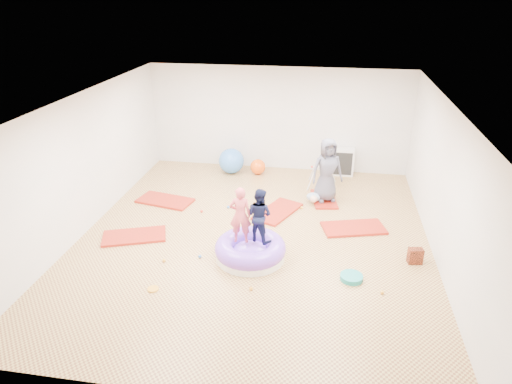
# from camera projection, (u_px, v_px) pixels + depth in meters

# --- Properties ---
(room) EXTENTS (7.01, 8.01, 2.81)m
(room) POSITION_uv_depth(u_px,v_px,m) (253.00, 175.00, 8.72)
(room) COLOR tan
(room) RESTS_ON ground
(gym_mat_front_left) EXTENTS (1.40, 1.02, 0.05)m
(gym_mat_front_left) POSITION_uv_depth(u_px,v_px,m) (134.00, 236.00, 9.32)
(gym_mat_front_left) COLOR red
(gym_mat_front_left) RESTS_ON ground
(gym_mat_mid_left) EXTENTS (1.40, 0.90, 0.05)m
(gym_mat_mid_left) POSITION_uv_depth(u_px,v_px,m) (165.00, 201.00, 10.85)
(gym_mat_mid_left) COLOR red
(gym_mat_mid_left) RESTS_ON ground
(gym_mat_center_back) EXTENTS (1.10, 1.42, 0.05)m
(gym_mat_center_back) POSITION_uv_depth(u_px,v_px,m) (278.00, 211.00, 10.34)
(gym_mat_center_back) COLOR red
(gym_mat_center_back) RESTS_ON ground
(gym_mat_right) EXTENTS (1.43, 0.98, 0.05)m
(gym_mat_right) POSITION_uv_depth(u_px,v_px,m) (353.00, 228.00, 9.63)
(gym_mat_right) COLOR red
(gym_mat_right) RESTS_ON ground
(gym_mat_rear_right) EXTENTS (0.70, 1.14, 0.04)m
(gym_mat_rear_right) POSITION_uv_depth(u_px,v_px,m) (324.00, 199.00, 10.94)
(gym_mat_rear_right) COLOR red
(gym_mat_rear_right) RESTS_ON ground
(inflatable_cushion) EXTENTS (1.34, 1.34, 0.42)m
(inflatable_cushion) POSITION_uv_depth(u_px,v_px,m) (250.00, 250.00, 8.57)
(inflatable_cushion) COLOR white
(inflatable_cushion) RESTS_ON ground
(child_pink) EXTENTS (0.43, 0.30, 1.10)m
(child_pink) POSITION_uv_depth(u_px,v_px,m) (240.00, 213.00, 8.29)
(child_pink) COLOR #D85059
(child_pink) RESTS_ON inflatable_cushion
(child_navy) EXTENTS (0.63, 0.57, 1.05)m
(child_navy) POSITION_uv_depth(u_px,v_px,m) (259.00, 213.00, 8.34)
(child_navy) COLOR #101536
(child_navy) RESTS_ON inflatable_cushion
(adult_caregiver) EXTENTS (0.87, 0.72, 1.52)m
(adult_caregiver) POSITION_uv_depth(u_px,v_px,m) (327.00, 170.00, 10.55)
(adult_caregiver) COLOR #4E5061
(adult_caregiver) RESTS_ON gym_mat_rear_right
(infant) EXTENTS (0.36, 0.37, 0.21)m
(infant) POSITION_uv_depth(u_px,v_px,m) (314.00, 197.00, 10.72)
(infant) COLOR #8CA7C8
(infant) RESTS_ON gym_mat_rear_right
(ball_pit_balls) EXTENTS (4.00, 3.27, 0.06)m
(ball_pit_balls) POSITION_uv_depth(u_px,v_px,m) (243.00, 245.00, 9.00)
(ball_pit_balls) COLOR red
(ball_pit_balls) RESTS_ON ground
(exercise_ball_blue) EXTENTS (0.69, 0.69, 0.69)m
(exercise_ball_blue) POSITION_uv_depth(u_px,v_px,m) (231.00, 161.00, 12.40)
(exercise_ball_blue) COLOR #397BDD
(exercise_ball_blue) RESTS_ON ground
(exercise_ball_orange) EXTENTS (0.41, 0.41, 0.41)m
(exercise_ball_orange) POSITION_uv_depth(u_px,v_px,m) (258.00, 167.00, 12.38)
(exercise_ball_orange) COLOR #FF590F
(exercise_ball_orange) RESTS_ON ground
(infant_play_gym) EXTENTS (0.72, 0.68, 0.55)m
(infant_play_gym) POSITION_uv_depth(u_px,v_px,m) (322.00, 174.00, 11.50)
(infant_play_gym) COLOR silver
(infant_play_gym) RESTS_ON ground
(cube_shelf) EXTENTS (0.72, 0.36, 0.72)m
(cube_shelf) POSITION_uv_depth(u_px,v_px,m) (340.00, 162.00, 12.30)
(cube_shelf) COLOR silver
(cube_shelf) RESTS_ON ground
(balance_disc) EXTENTS (0.40, 0.40, 0.09)m
(balance_disc) POSITION_uv_depth(u_px,v_px,m) (351.00, 277.00, 7.98)
(balance_disc) COLOR teal
(balance_disc) RESTS_ON ground
(backpack) EXTENTS (0.28, 0.20, 0.30)m
(backpack) POSITION_uv_depth(u_px,v_px,m) (415.00, 256.00, 8.41)
(backpack) COLOR #A13A1A
(backpack) RESTS_ON ground
(yellow_toy) EXTENTS (0.19, 0.19, 0.03)m
(yellow_toy) POSITION_uv_depth(u_px,v_px,m) (153.00, 289.00, 7.72)
(yellow_toy) COLOR gold
(yellow_toy) RESTS_ON ground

